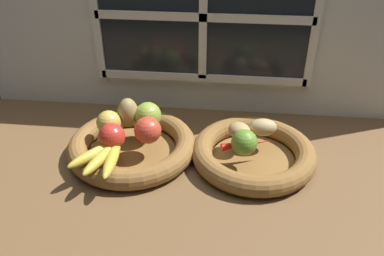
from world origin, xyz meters
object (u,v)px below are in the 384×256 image
apple_golden_left (109,123)px  banana_bunch_front (103,156)px  fruit_bowl_left (132,146)px  pear_brown (128,113)px  apple_green_back (148,115)px  lime_near (244,142)px  chili_pepper (247,143)px  potato_oblong (239,131)px  apple_red_front (112,136)px  fruit_bowl_right (253,153)px  apple_red_right (148,130)px  potato_back (263,127)px

apple_golden_left → banana_bunch_front: 12.82cm
fruit_bowl_left → pear_brown: 9.28cm
apple_green_back → lime_near: 28.30cm
chili_pepper → apple_golden_left: bearing=155.9°
fruit_bowl_left → chili_pepper: size_ratio=2.57×
apple_golden_left → potato_oblong: bearing=2.8°
apple_red_front → fruit_bowl_right: bearing=8.4°
apple_green_back → chili_pepper: bearing=-14.1°
apple_green_back → chili_pepper: apple_green_back is taller
apple_green_back → pear_brown: bearing=-178.5°
fruit_bowl_right → apple_red_right: apple_red_right is taller
apple_golden_left → fruit_bowl_left: bearing=-12.5°
pear_brown → lime_near: 33.51cm
fruit_bowl_left → fruit_bowl_right: bearing=0.0°
fruit_bowl_right → fruit_bowl_left: bearing=180.0°
potato_back → chili_pepper: bearing=-125.2°
apple_golden_left → apple_red_front: apple_red_front is taller
fruit_bowl_left → potato_back: (35.25, 4.93, 5.31)cm
fruit_bowl_right → banana_bunch_front: bearing=-163.4°
apple_red_front → lime_near: apple_red_front is taller
apple_red_right → apple_red_front: (-8.57, -3.95, -0.14)cm
fruit_bowl_left → apple_red_right: (5.03, -1.41, 6.52)cm
potato_back → apple_red_front: bearing=-165.1°
potato_back → chili_pepper: (-4.34, -6.16, -1.31)cm
apple_golden_left → lime_near: same height
apple_green_back → chili_pepper: 28.25cm
lime_near → chili_pepper: bearing=75.7°
fruit_bowl_right → apple_golden_left: bearing=178.0°
fruit_bowl_right → potato_back: bearing=65.6°
lime_near → apple_golden_left: bearing=171.0°
apple_golden_left → chili_pepper: 37.39cm
fruit_bowl_right → pear_brown: pear_brown is taller
apple_red_right → apple_green_back: (-1.40, 7.02, 0.14)cm
fruit_bowl_right → chili_pepper: (-2.10, -1.23, 4.00)cm
apple_red_front → apple_golden_left: bearing=112.3°
apple_red_right → potato_oblong: bearing=10.8°
potato_back → fruit_bowl_left: bearing=-172.0°
banana_bunch_front → apple_red_front: bearing=82.5°
potato_oblong → potato_back: size_ratio=0.86×
apple_red_right → lime_near: size_ratio=1.07×
potato_oblong → potato_back: (6.27, 1.79, 0.33)cm
fruit_bowl_left → apple_red_right: apple_red_right is taller
fruit_bowl_left → banana_bunch_front: banana_bunch_front is taller
fruit_bowl_right → apple_golden_left: 39.85cm
apple_green_back → potato_back: size_ratio=1.00×
lime_near → pear_brown: bearing=163.0°
pear_brown → lime_near: pear_brown is taller
apple_golden_left → apple_red_front: 7.31cm
apple_green_back → apple_red_front: bearing=-123.1°
apple_red_front → pear_brown: (1.63, 10.83, 0.87)cm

